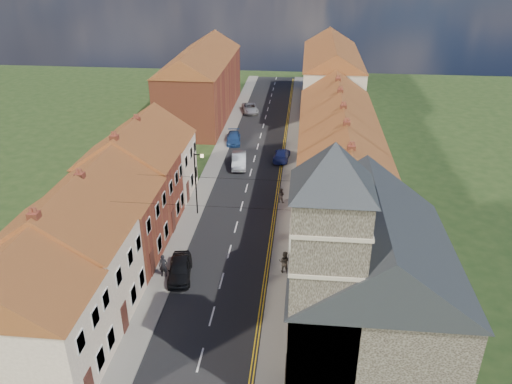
{
  "coord_description": "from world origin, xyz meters",
  "views": [
    {
      "loc": [
        5.64,
        -20.11,
        22.54
      ],
      "look_at": [
        1.78,
        18.19,
        3.5
      ],
      "focal_mm": 35.0,
      "sensor_mm": 36.0,
      "label": 1
    }
  ],
  "objects_px": {
    "car_far_b": "(282,155)",
    "car_far": "(234,138)",
    "car_near": "(180,269)",
    "pedestrian_right_b": "(281,195)",
    "pedestrian_right": "(284,262)",
    "lamppost": "(197,180)",
    "car_mid": "(239,160)",
    "church": "(364,277)",
    "car_distant": "(250,108)",
    "pedestrian_left": "(163,266)"
  },
  "relations": [
    {
      "from": "car_distant",
      "to": "car_far_b",
      "type": "bearing_deg",
      "value": -86.12
    },
    {
      "from": "car_mid",
      "to": "lamppost",
      "type": "bearing_deg",
      "value": -107.4
    },
    {
      "from": "pedestrian_left",
      "to": "pedestrian_right",
      "type": "distance_m",
      "value": 9.11
    },
    {
      "from": "car_mid",
      "to": "pedestrian_right",
      "type": "bearing_deg",
      "value": -79.26
    },
    {
      "from": "pedestrian_left",
      "to": "pedestrian_right",
      "type": "relative_size",
      "value": 1.0
    },
    {
      "from": "car_far",
      "to": "pedestrian_left",
      "type": "height_order",
      "value": "pedestrian_left"
    },
    {
      "from": "car_far",
      "to": "pedestrian_right_b",
      "type": "distance_m",
      "value": 17.49
    },
    {
      "from": "pedestrian_left",
      "to": "pedestrian_right",
      "type": "xyz_separation_m",
      "value": [
        9.0,
        1.42,
        0.0
      ]
    },
    {
      "from": "car_mid",
      "to": "car_far",
      "type": "distance_m",
      "value": 7.63
    },
    {
      "from": "car_mid",
      "to": "pedestrian_right",
      "type": "distance_m",
      "value": 21.07
    },
    {
      "from": "church",
      "to": "car_near",
      "type": "bearing_deg",
      "value": 151.15
    },
    {
      "from": "pedestrian_right",
      "to": "car_far_b",
      "type": "bearing_deg",
      "value": -72.12
    },
    {
      "from": "lamppost",
      "to": "car_far_b",
      "type": "bearing_deg",
      "value": 63.4
    },
    {
      "from": "lamppost",
      "to": "pedestrian_right",
      "type": "relative_size",
      "value": 3.32
    },
    {
      "from": "lamppost",
      "to": "car_distant",
      "type": "xyz_separation_m",
      "value": [
        1.26,
        32.15,
        -2.89
      ]
    },
    {
      "from": "car_mid",
      "to": "pedestrian_right",
      "type": "xyz_separation_m",
      "value": [
        6.12,
        -20.16,
        0.28
      ]
    },
    {
      "from": "pedestrian_left",
      "to": "car_mid",
      "type": "bearing_deg",
      "value": 79.32
    },
    {
      "from": "car_near",
      "to": "pedestrian_right_b",
      "type": "xyz_separation_m",
      "value": [
        6.9,
        12.75,
        0.16
      ]
    },
    {
      "from": "car_mid",
      "to": "car_far_b",
      "type": "height_order",
      "value": "car_mid"
    },
    {
      "from": "pedestrian_left",
      "to": "car_far",
      "type": "bearing_deg",
      "value": 84.6
    },
    {
      "from": "car_far",
      "to": "pedestrian_left",
      "type": "relative_size",
      "value": 2.38
    },
    {
      "from": "lamppost",
      "to": "car_mid",
      "type": "relative_size",
      "value": 1.32
    },
    {
      "from": "car_mid",
      "to": "pedestrian_left",
      "type": "bearing_deg",
      "value": -103.76
    },
    {
      "from": "car_far",
      "to": "car_far_b",
      "type": "bearing_deg",
      "value": -45.23
    },
    {
      "from": "car_near",
      "to": "pedestrian_right",
      "type": "bearing_deg",
      "value": -0.16
    },
    {
      "from": "lamppost",
      "to": "pedestrian_right",
      "type": "bearing_deg",
      "value": -45.35
    },
    {
      "from": "car_distant",
      "to": "car_far_b",
      "type": "distance_m",
      "value": 19.04
    },
    {
      "from": "church",
      "to": "car_distant",
      "type": "relative_size",
      "value": 3.28
    },
    {
      "from": "car_mid",
      "to": "pedestrian_left",
      "type": "distance_m",
      "value": 21.77
    },
    {
      "from": "car_near",
      "to": "pedestrian_right",
      "type": "distance_m",
      "value": 7.92
    },
    {
      "from": "car_mid",
      "to": "pedestrian_right",
      "type": "height_order",
      "value": "pedestrian_right"
    },
    {
      "from": "car_mid",
      "to": "pedestrian_left",
      "type": "relative_size",
      "value": 2.51
    },
    {
      "from": "lamppost",
      "to": "car_far",
      "type": "xyz_separation_m",
      "value": [
        0.61,
        19.07,
        -2.92
      ]
    },
    {
      "from": "car_near",
      "to": "car_far_b",
      "type": "distance_m",
      "value": 24.6
    },
    {
      "from": "pedestrian_right_b",
      "to": "car_far",
      "type": "bearing_deg",
      "value": -49.33
    },
    {
      "from": "lamppost",
      "to": "car_far",
      "type": "distance_m",
      "value": 19.3
    },
    {
      "from": "car_near",
      "to": "car_far",
      "type": "distance_m",
      "value": 28.82
    },
    {
      "from": "car_mid",
      "to": "church",
      "type": "bearing_deg",
      "value": -75.15
    },
    {
      "from": "car_mid",
      "to": "car_distant",
      "type": "bearing_deg",
      "value": 86.79
    },
    {
      "from": "church",
      "to": "pedestrian_left",
      "type": "xyz_separation_m",
      "value": [
        -13.74,
        6.72,
        -4.85
      ]
    },
    {
      "from": "lamppost",
      "to": "pedestrian_left",
      "type": "xyz_separation_m",
      "value": [
        -0.57,
        -9.96,
        -2.52
      ]
    },
    {
      "from": "pedestrian_right",
      "to": "pedestrian_right_b",
      "type": "xyz_separation_m",
      "value": [
        -0.92,
        11.53,
        -0.15
      ]
    },
    {
      "from": "car_distant",
      "to": "car_near",
      "type": "bearing_deg",
      "value": -104.6
    },
    {
      "from": "pedestrian_right",
      "to": "church",
      "type": "bearing_deg",
      "value": 134.49
    },
    {
      "from": "church",
      "to": "pedestrian_right_b",
      "type": "distance_m",
      "value": 21.07
    },
    {
      "from": "car_mid",
      "to": "car_far",
      "type": "xyz_separation_m",
      "value": [
        -1.7,
        7.44,
        -0.12
      ]
    },
    {
      "from": "pedestrian_right",
      "to": "lamppost",
      "type": "bearing_deg",
      "value": -31.07
    },
    {
      "from": "lamppost",
      "to": "car_mid",
      "type": "height_order",
      "value": "lamppost"
    },
    {
      "from": "car_far_b",
      "to": "car_far",
      "type": "bearing_deg",
      "value": -34.12
    },
    {
      "from": "car_distant",
      "to": "pedestrian_right",
      "type": "bearing_deg",
      "value": -93.72
    }
  ]
}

